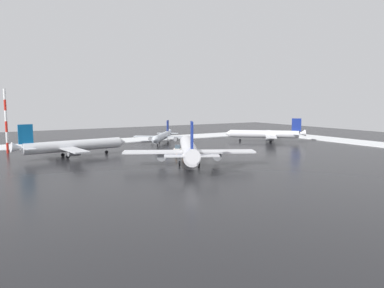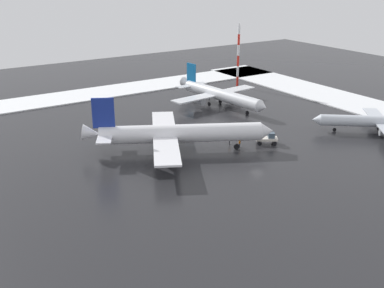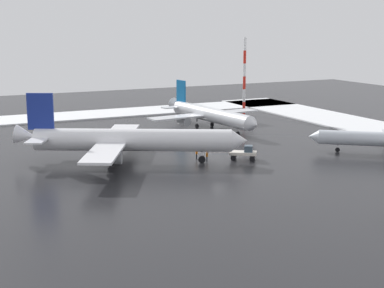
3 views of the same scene
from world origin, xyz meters
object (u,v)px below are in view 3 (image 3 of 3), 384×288
Objects in this scene: ground_crew_by_nose_gear at (207,156)px; ground_crew_mid_apron at (197,153)px; pushback_tug at (244,152)px; airplane_distant_tail at (210,114)px; airplane_parked_portside at (127,140)px; antenna_mast at (244,76)px.

ground_crew_mid_apron is at bearing -40.97° from ground_crew_by_nose_gear.
pushback_tug is 8.28m from ground_crew_mid_apron.
airplane_parked_portside is at bearing -56.72° from airplane_distant_tail.
ground_crew_mid_apron is (2.61, 0.68, 0.00)m from ground_crew_by_nose_gear.
airplane_distant_tail is 30.87m from pushback_tug.
airplane_parked_portside is 13.72m from ground_crew_by_nose_gear.
pushback_tug is at bearing -169.08° from ground_crew_mid_apron.
ground_crew_by_nose_gear is 2.69m from ground_crew_mid_apron.
airplane_distant_tail is at bearing 67.46° from airplane_parked_portside.
airplane_distant_tail is 19.40× the size of ground_crew_by_nose_gear.
airplane_parked_portside reaches higher than pushback_tug.
airplane_distant_tail is 31.87m from ground_crew_by_nose_gear.
airplane_distant_tail is 24.31m from antenna_mast.
airplane_parked_portside is at bearing -166.39° from pushback_tug.
pushback_tug is at bearing 7.66° from airplane_parked_portside.
ground_crew_by_nose_gear is 54.96m from antenna_mast.
pushback_tug is 2.95× the size of ground_crew_mid_apron.
airplane_distant_tail is 19.40× the size of ground_crew_mid_apron.
ground_crew_by_nose_gear is at bearing -34.66° from airplane_distant_tail.
airplane_parked_portside is 20.15m from pushback_tug.
airplane_distant_tail is at bearing 107.51° from pushback_tug.
pushback_tug is 52.65m from antenna_mast.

